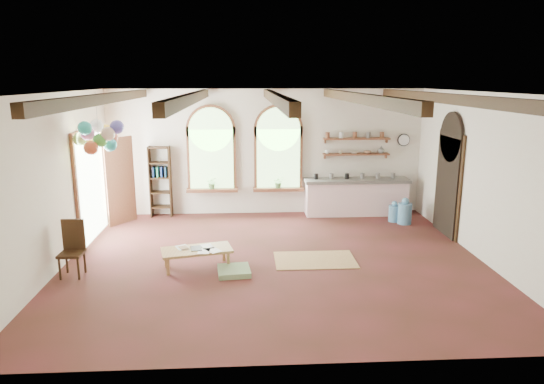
{
  "coord_description": "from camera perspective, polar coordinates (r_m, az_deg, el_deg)",
  "views": [
    {
      "loc": [
        -0.57,
        -8.81,
        3.44
      ],
      "look_at": [
        -0.03,
        0.6,
        1.23
      ],
      "focal_mm": 32.0,
      "sensor_mm": 36.0,
      "label": 1
    }
  ],
  "objects": [
    {
      "name": "wall_clock",
      "position": [
        13.02,
        15.24,
        5.93
      ],
      "size": [
        0.32,
        0.04,
        0.32
      ],
      "primitive_type": "cylinder",
      "rotation": [
        1.57,
        0.0,
        0.0
      ],
      "color": "black",
      "rests_on": "wall_back"
    },
    {
      "name": "ceiling_beams",
      "position": [
        8.83,
        0.4,
        10.98
      ],
      "size": [
        6.2,
        6.8,
        0.18
      ],
      "primitive_type": null,
      "color": "#332110",
      "rests_on": "ceiling"
    },
    {
      "name": "wall_shelf_lower",
      "position": [
        12.66,
        9.86,
        4.41
      ],
      "size": [
        1.7,
        0.24,
        0.04
      ],
      "primitive_type": "cube",
      "color": "brown",
      "rests_on": "wall_back"
    },
    {
      "name": "tablet",
      "position": [
        9.15,
        -8.92,
        -6.57
      ],
      "size": [
        0.24,
        0.31,
        0.01
      ],
      "primitive_type": "cube",
      "rotation": [
        0.0,
        0.0,
        0.17
      ],
      "color": "black",
      "rests_on": "coffee_table"
    },
    {
      "name": "wall_shelf_upper",
      "position": [
        12.61,
        9.93,
        6.2
      ],
      "size": [
        1.7,
        0.24,
        0.04
      ],
      "primitive_type": "cube",
      "color": "brown",
      "rests_on": "wall_back"
    },
    {
      "name": "kitchen_counter",
      "position": [
        12.7,
        9.85,
        -0.51
      ],
      "size": [
        2.68,
        0.62,
        0.94
      ],
      "color": "white",
      "rests_on": "floor"
    },
    {
      "name": "floor_cushion",
      "position": [
        8.9,
        -4.5,
        -9.24
      ],
      "size": [
        0.62,
        0.62,
        0.1
      ],
      "primitive_type": "cube",
      "rotation": [
        0.0,
        0.0,
        0.1
      ],
      "color": "gray",
      "rests_on": "floor"
    },
    {
      "name": "table_book",
      "position": [
        9.19,
        -10.8,
        -6.53
      ],
      "size": [
        0.23,
        0.26,
        0.02
      ],
      "primitive_type": "imported",
      "rotation": [
        0.0,
        0.0,
        0.5
      ],
      "color": "olive",
      "rests_on": "coffee_table"
    },
    {
      "name": "side_chair",
      "position": [
        9.4,
        -22.42,
        -7.44
      ],
      "size": [
        0.41,
        0.41,
        1.01
      ],
      "color": "#332110",
      "rests_on": "floor"
    },
    {
      "name": "bookshelf",
      "position": [
        12.57,
        -13.0,
        1.19
      ],
      "size": [
        0.53,
        0.32,
        1.8
      ],
      "color": "#332110",
      "rests_on": "floor"
    },
    {
      "name": "floor",
      "position": [
        9.47,
        0.37,
        -8.11
      ],
      "size": [
        8.0,
        8.0,
        0.0
      ],
      "primitive_type": "plane",
      "color": "maroon",
      "rests_on": "ground"
    },
    {
      "name": "shelf_bowl_a",
      "position": [
        12.64,
        9.64,
        4.62
      ],
      "size": [
        0.22,
        0.22,
        0.05
      ],
      "primitive_type": "imported",
      "color": "beige",
      "rests_on": "wall_shelf_lower"
    },
    {
      "name": "right_doorway",
      "position": [
        11.5,
        19.92,
        0.64
      ],
      "size": [
        0.1,
        1.3,
        2.4
      ],
      "primitive_type": "cube",
      "color": "black",
      "rests_on": "floor"
    },
    {
      "name": "left_doorway",
      "position": [
        11.37,
        -20.54,
        0.71
      ],
      "size": [
        0.1,
        1.9,
        2.5
      ],
      "primitive_type": "cube",
      "color": "brown",
      "rests_on": "floor"
    },
    {
      "name": "shelf_vase",
      "position": [
        12.81,
        12.72,
        4.9
      ],
      "size": [
        0.18,
        0.18,
        0.19
      ],
      "primitive_type": "imported",
      "color": "slate",
      "rests_on": "wall_shelf_lower"
    },
    {
      "name": "floor_mat",
      "position": [
        9.54,
        5.08,
        -7.96
      ],
      "size": [
        1.56,
        0.96,
        0.02
      ],
      "primitive_type": "cube",
      "rotation": [
        0.0,
        0.0,
        0.0
      ],
      "color": "tan",
      "rests_on": "floor"
    },
    {
      "name": "window_right",
      "position": [
        12.4,
        0.75,
        4.8
      ],
      "size": [
        1.3,
        0.28,
        2.2
      ],
      "color": "brown",
      "rests_on": "floor"
    },
    {
      "name": "shelf_cup_b",
      "position": [
        12.57,
        8.09,
        4.71
      ],
      "size": [
        0.1,
        0.1,
        0.09
      ],
      "primitive_type": "imported",
      "color": "beige",
      "rests_on": "wall_shelf_lower"
    },
    {
      "name": "balloon_cluster",
      "position": [
        10.07,
        -19.72,
        6.21
      ],
      "size": [
        1.02,
        1.02,
        1.16
      ],
      "color": "silver",
      "rests_on": "floor"
    },
    {
      "name": "shelf_cup_a",
      "position": [
        12.5,
        6.51,
        4.72
      ],
      "size": [
        0.12,
        0.1,
        0.1
      ],
      "primitive_type": "imported",
      "color": "white",
      "rests_on": "wall_shelf_lower"
    },
    {
      "name": "potted_plant_right",
      "position": [
        12.43,
        0.77,
        1.16
      ],
      "size": [
        0.27,
        0.23,
        0.3
      ],
      "primitive_type": "imported",
      "color": "#598C4C",
      "rests_on": "window_right"
    },
    {
      "name": "window_left",
      "position": [
        12.39,
        -7.14,
        4.69
      ],
      "size": [
        1.3,
        0.28,
        2.2
      ],
      "color": "brown",
      "rests_on": "floor"
    },
    {
      "name": "water_jug_b",
      "position": [
        12.18,
        15.35,
        -2.34
      ],
      "size": [
        0.34,
        0.34,
        0.65
      ],
      "color": "#5691B9",
      "rests_on": "floor"
    },
    {
      "name": "water_jug_a",
      "position": [
        12.31,
        14.16,
        -2.36
      ],
      "size": [
        0.27,
        0.27,
        0.52
      ],
      "color": "#5691B9",
      "rests_on": "floor"
    },
    {
      "name": "shelf_bowl_b",
      "position": [
        12.73,
        11.19,
        4.62
      ],
      "size": [
        0.2,
        0.2,
        0.06
      ],
      "primitive_type": "imported",
      "color": "#8C664C",
      "rests_on": "wall_shelf_lower"
    },
    {
      "name": "coffee_table",
      "position": [
        9.15,
        -8.84,
        -6.89
      ],
      "size": [
        1.38,
        0.87,
        0.36
      ],
      "color": "tan",
      "rests_on": "floor"
    },
    {
      "name": "potted_plant_left",
      "position": [
        12.43,
        -7.07,
        1.06
      ],
      "size": [
        0.27,
        0.23,
        0.3
      ],
      "primitive_type": "imported",
      "color": "#598C4C",
      "rests_on": "window_left"
    }
  ]
}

